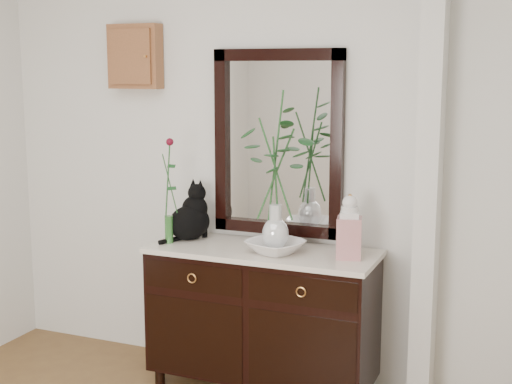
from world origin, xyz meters
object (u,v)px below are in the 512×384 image
at_px(sideboard, 263,311).
at_px(ginger_jar, 349,226).
at_px(cat, 189,211).
at_px(lotus_bowl, 275,247).

xyz_separation_m(sideboard, ginger_jar, (0.51, 0.00, 0.56)).
bearing_deg(cat, sideboard, 13.92).
distance_m(lotus_bowl, ginger_jar, 0.44).
distance_m(sideboard, cat, 0.75).
height_order(cat, lotus_bowl, cat).
relative_size(lotus_bowl, ginger_jar, 0.85).
xyz_separation_m(lotus_bowl, ginger_jar, (0.41, 0.06, 0.14)).
relative_size(sideboard, lotus_bowl, 4.34).
bearing_deg(ginger_jar, lotus_bowl, -171.09).
distance_m(cat, lotus_bowl, 0.63).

